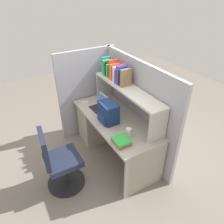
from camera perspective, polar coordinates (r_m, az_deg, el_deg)
The scene contains 12 objects.
ground_plane at distance 3.61m, azimuth 0.70°, elevation -11.29°, with size 8.00×8.00×0.00m, color slate.
desk at distance 3.62m, azimuth -2.40°, elevation -2.93°, with size 1.60×0.70×0.73m.
cubicle_partition_rear at distance 3.31m, azimuth 6.47°, elevation 0.88°, with size 1.84×0.05×1.55m, color #9E9EA8.
cubicle_partition_left at distance 3.77m, azimuth -6.50°, elevation 5.00°, with size 0.05×1.06×1.55m, color #9E9EA8.
overhead_hutch at distance 3.07m, azimuth 4.07°, elevation 4.92°, with size 1.44×0.28×0.45m.
reference_books_on_shelf at distance 3.22m, azimuth 0.99°, elevation 10.70°, with size 0.59×0.19×0.29m.
laptop at distance 3.35m, azimuth -3.30°, elevation 1.54°, with size 0.32×0.27×0.22m.
backpack at distance 3.00m, azimuth -1.06°, elevation -0.20°, with size 0.30×0.23×0.29m.
computer_mouse at distance 3.54m, azimuth -7.21°, elevation 2.53°, with size 0.06×0.10×0.03m, color silver.
paper_cup at distance 2.79m, azimuth 4.46°, elevation -5.38°, with size 0.08×0.08×0.11m, color white.
desk_book_stack at distance 2.68m, azimuth 2.50°, elevation -7.79°, with size 0.22×0.19×0.06m.
office_chair at distance 2.99m, azimuth -13.99°, elevation -13.42°, with size 0.52×0.52×0.93m.
Camera 1 is at (2.25, -1.35, 2.48)m, focal length 34.05 mm.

